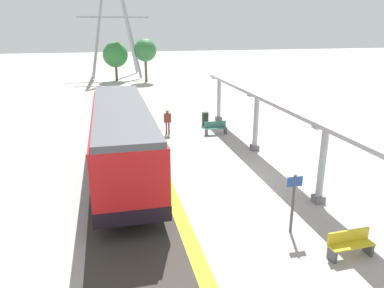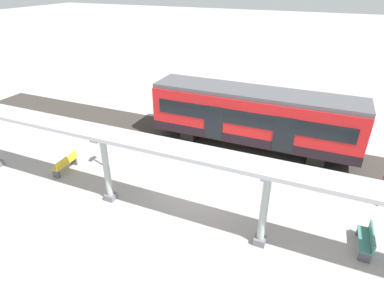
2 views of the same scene
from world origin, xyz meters
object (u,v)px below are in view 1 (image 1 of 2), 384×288
canopy_pillar_second (322,164)px  passenger_waiting_near_edge (167,119)px  bench_near_end (350,244)px  trash_bin (205,119)px  train_near_carriage (123,140)px  canopy_pillar_third (256,122)px  canopy_pillar_fourth (219,99)px  bench_mid_platform (216,128)px  platform_info_sign (293,198)px

canopy_pillar_second → passenger_waiting_near_edge: 12.15m
canopy_pillar_second → bench_near_end: canopy_pillar_second is taller
canopy_pillar_second → trash_bin: bearing=96.1°
train_near_carriage → trash_bin: bearing=52.9°
canopy_pillar_third → canopy_pillar_fourth: bearing=90.0°
bench_mid_platform → passenger_waiting_near_edge: (-3.15, 0.67, 0.60)m
bench_mid_platform → passenger_waiting_near_edge: size_ratio=0.91×
train_near_carriage → bench_mid_platform: size_ratio=7.80×
canopy_pillar_fourth → platform_info_sign: canopy_pillar_fourth is taller
train_near_carriage → canopy_pillar_second: (7.68, -4.63, -0.14)m
canopy_pillar_fourth → platform_info_sign: size_ratio=1.51×
train_near_carriage → platform_info_sign: train_near_carriage is taller
trash_bin → platform_info_sign: 14.87m
bench_mid_platform → canopy_pillar_fourth: bearing=70.0°
passenger_waiting_near_edge → bench_mid_platform: bearing=-12.1°
canopy_pillar_fourth → trash_bin: bearing=-138.5°
train_near_carriage → canopy_pillar_second: 8.97m
platform_info_sign → canopy_pillar_fourth: bearing=82.2°
canopy_pillar_fourth → passenger_waiting_near_edge: 5.34m
platform_info_sign → canopy_pillar_second: bearing=40.1°
canopy_pillar_third → trash_bin: size_ratio=3.41×
bench_near_end → passenger_waiting_near_edge: 15.28m
canopy_pillar_fourth → platform_info_sign: (-2.21, -16.05, -0.36)m
train_near_carriage → bench_near_end: bearing=-51.3°
canopy_pillar_second → bench_near_end: size_ratio=2.19×
bench_mid_platform → trash_bin: size_ratio=1.55×
platform_info_sign → train_near_carriage: bearing=130.1°
canopy_pillar_fourth → trash_bin: (-1.39, -1.23, -1.20)m
platform_info_sign → passenger_waiting_near_edge: size_ratio=1.32×
canopy_pillar_second → trash_bin: 13.08m
train_near_carriage → canopy_pillar_second: size_ratio=3.54×
bench_near_end → canopy_pillar_second: bearing=73.3°
platform_info_sign → bench_near_end: bearing=-56.9°
canopy_pillar_second → passenger_waiting_near_edge: bearing=111.5°
train_near_carriage → bench_mid_platform: 8.86m
canopy_pillar_second → canopy_pillar_fourth: same height
canopy_pillar_fourth → trash_bin: canopy_pillar_fourth is taller
canopy_pillar_fourth → bench_near_end: size_ratio=2.19×
train_near_carriage → bench_near_end: size_ratio=7.78×
bench_mid_platform → trash_bin: (-0.10, 2.33, 0.05)m
train_near_carriage → canopy_pillar_fourth: bearing=51.2°
canopy_pillar_third → bench_near_end: size_ratio=2.19×
passenger_waiting_near_edge → train_near_carriage: bearing=-115.9°
bench_mid_platform → train_near_carriage: bearing=-136.9°
bench_near_end → bench_mid_platform: same height
bench_near_end → platform_info_sign: platform_info_sign is taller
trash_bin → platform_info_sign: (-0.82, -14.82, 0.84)m
passenger_waiting_near_edge → canopy_pillar_fourth: bearing=33.1°
canopy_pillar_third → bench_mid_platform: size_ratio=2.20×
canopy_pillar_third → bench_near_end: canopy_pillar_third is taller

